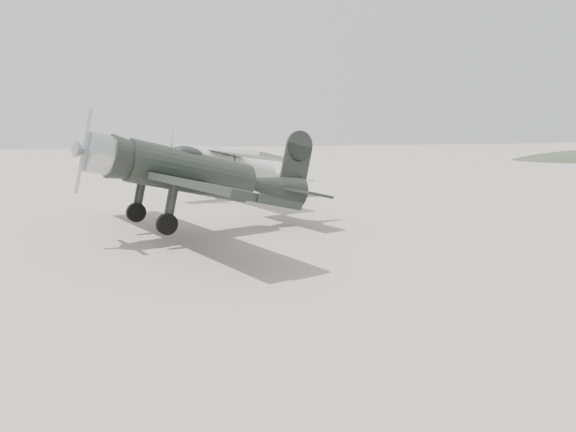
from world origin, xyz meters
name	(u,v)px	position (x,y,z in m)	size (l,w,h in m)	color
ground	(256,292)	(0.00, 0.00, 0.00)	(160.00, 160.00, 0.00)	gray
lowwing_monoplane	(201,175)	(-0.69, 7.94, 2.37)	(10.19, 13.68, 4.48)	black
highwing_monoplane	(233,161)	(2.02, 17.97, 2.16)	(8.72, 12.10, 3.45)	#AAADAF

